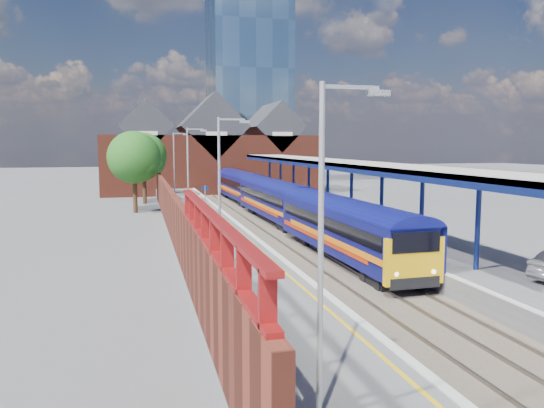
{
  "coord_description": "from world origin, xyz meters",
  "views": [
    {
      "loc": [
        -10.05,
        -18.05,
        6.76
      ],
      "look_at": [
        -1.04,
        17.82,
        2.6
      ],
      "focal_mm": 35.0,
      "sensor_mm": 36.0,
      "label": 1
    }
  ],
  "objects": [
    {
      "name": "ground",
      "position": [
        0.0,
        30.0,
        0.0
      ],
      "size": [
        240.0,
        240.0,
        0.0
      ],
      "primitive_type": "plane",
      "color": "#5B5B5E",
      "rests_on": "ground"
    },
    {
      "name": "ballast_bed",
      "position": [
        0.0,
        20.0,
        0.03
      ],
      "size": [
        6.0,
        76.0,
        0.06
      ],
      "primitive_type": "cube",
      "color": "#473D33",
      "rests_on": "ground"
    },
    {
      "name": "rails",
      "position": [
        0.0,
        20.0,
        0.12
      ],
      "size": [
        4.51,
        76.0,
        0.14
      ],
      "color": "slate",
      "rests_on": "ground"
    },
    {
      "name": "left_platform",
      "position": [
        -5.5,
        20.0,
        0.5
      ],
      "size": [
        5.0,
        76.0,
        1.0
      ],
      "primitive_type": "cube",
      "color": "#565659",
      "rests_on": "ground"
    },
    {
      "name": "right_platform",
      "position": [
        6.0,
        20.0,
        0.5
      ],
      "size": [
        6.0,
        76.0,
        1.0
      ],
      "primitive_type": "cube",
      "color": "#565659",
      "rests_on": "ground"
    },
    {
      "name": "coping_left",
      "position": [
        -3.15,
        20.0,
        1.02
      ],
      "size": [
        0.3,
        76.0,
        0.05
      ],
      "primitive_type": "cube",
      "color": "silver",
      "rests_on": "left_platform"
    },
    {
      "name": "coping_right",
      "position": [
        3.15,
        20.0,
        1.02
      ],
      "size": [
        0.3,
        76.0,
        0.05
      ],
      "primitive_type": "cube",
      "color": "silver",
      "rests_on": "right_platform"
    },
    {
      "name": "yellow_line",
      "position": [
        -3.75,
        20.0,
        1.01
      ],
      "size": [
        0.14,
        76.0,
        0.01
      ],
      "primitive_type": "cube",
      "color": "yellow",
      "rests_on": "left_platform"
    },
    {
      "name": "train",
      "position": [
        1.49,
        35.16,
        2.12
      ],
      "size": [
        3.14,
        65.95,
        3.45
      ],
      "color": "#0D105F",
      "rests_on": "ground"
    },
    {
      "name": "canopy",
      "position": [
        5.48,
        21.95,
        5.25
      ],
      "size": [
        4.5,
        52.0,
        4.48
      ],
      "color": "navy",
      "rests_on": "right_platform"
    },
    {
      "name": "lamp_post_a",
      "position": [
        -6.36,
        -8.0,
        4.99
      ],
      "size": [
        1.48,
        0.18,
        7.0
      ],
      "color": "#A5A8AA",
      "rests_on": "left_platform"
    },
    {
      "name": "lamp_post_b",
      "position": [
        -6.36,
        6.0,
        4.99
      ],
      "size": [
        1.48,
        0.18,
        7.0
      ],
      "color": "#A5A8AA",
      "rests_on": "left_platform"
    },
    {
      "name": "lamp_post_c",
      "position": [
        -6.36,
        22.0,
        4.99
      ],
      "size": [
        1.48,
        0.18,
        7.0
      ],
      "color": "#A5A8AA",
      "rests_on": "left_platform"
    },
    {
      "name": "lamp_post_d",
      "position": [
        -6.36,
        38.0,
        4.99
      ],
      "size": [
        1.48,
        0.18,
        7.0
      ],
      "color": "#A5A8AA",
      "rests_on": "left_platform"
    },
    {
      "name": "platform_sign",
      "position": [
        -5.0,
        24.0,
        2.69
      ],
      "size": [
        0.55,
        0.08,
        2.5
      ],
      "color": "#A5A8AA",
      "rests_on": "left_platform"
    },
    {
      "name": "brick_wall",
      "position": [
        -8.1,
        13.54,
        2.45
      ],
      "size": [
        0.35,
        50.0,
        3.86
      ],
      "color": "maroon",
      "rests_on": "left_platform"
    },
    {
      "name": "station_building",
      "position": [
        0.0,
        58.0,
        5.45
      ],
      "size": [
        30.0,
        12.12,
        13.78
      ],
      "color": "maroon",
      "rests_on": "ground"
    },
    {
      "name": "glass_tower",
      "position": [
        10.0,
        80.0,
        20.2
      ],
      "size": [
        14.2,
        14.2,
        40.3
      ],
      "color": "slate",
      "rests_on": "ground"
    },
    {
      "name": "tree_near",
      "position": [
        -10.35,
        35.91,
        5.35
      ],
      "size": [
        5.2,
        5.2,
        8.1
      ],
      "color": "#382314",
      "rests_on": "ground"
    },
    {
      "name": "tree_far",
      "position": [
        -9.35,
        43.91,
        5.35
      ],
      "size": [
        5.2,
        5.2,
        8.1
      ],
      "color": "#382314",
      "rests_on": "ground"
    },
    {
      "name": "parked_car_dark",
      "position": [
        6.5,
        20.56,
        1.63
      ],
      "size": [
        4.5,
        2.29,
        1.25
      ],
      "primitive_type": "imported",
      "rotation": [
        0.0,
        0.0,
        1.7
      ],
      "color": "black",
      "rests_on": "right_platform"
    },
    {
      "name": "parked_car_blue",
      "position": [
        6.76,
        13.81,
        1.53
      ],
      "size": [
        3.99,
        2.19,
        1.06
      ],
      "primitive_type": "imported",
      "rotation": [
        0.0,
        0.0,
        1.45
      ],
      "color": "navy",
      "rests_on": "right_platform"
    }
  ]
}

